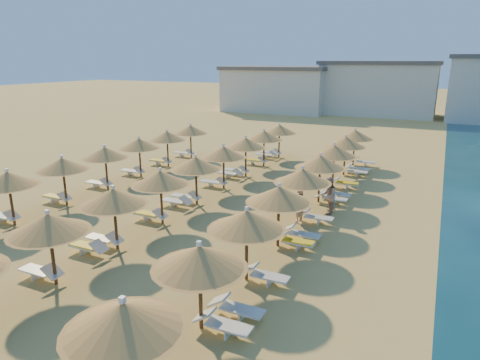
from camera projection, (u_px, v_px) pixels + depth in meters
The scene contains 8 objects.
ground at pixel (202, 228), 19.83m from camera, with size 220.00×220.00×0.00m, color tan.
hotel_blocks at pixel (391, 89), 57.39m from camera, with size 45.90×10.85×8.10m.
parasol_row_east at pixel (292, 186), 18.74m from camera, with size 2.75×31.19×2.74m.
parasol_row_west at pixel (179, 171), 21.16m from camera, with size 2.75×31.19×2.74m.
parasol_row_inland at pixel (105, 153), 25.10m from camera, with size 2.75×21.71×2.74m.
loungers at pixel (199, 208), 21.41m from camera, with size 15.21×28.99×0.66m.
beachgoer_a at pixel (299, 205), 20.33m from camera, with size 0.64×0.42×1.74m, color tan.
beachgoer_b at pixel (328, 196), 21.42m from camera, with size 0.93×0.72×1.91m, color tan.
Camera 1 is at (9.54, -15.91, 7.56)m, focal length 32.00 mm.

